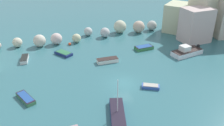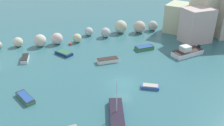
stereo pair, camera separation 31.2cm
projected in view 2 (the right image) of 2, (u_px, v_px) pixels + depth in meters
name	position (u px, v px, depth m)	size (l,w,h in m)	color
cove_water	(123.00, 83.00, 34.92)	(160.00, 160.00, 0.00)	#326971
cliff_headland_right	(214.00, 18.00, 51.52)	(18.76, 15.52, 9.85)	beige
rock_breakwater	(97.00, 32.00, 50.57)	(34.00, 4.64, 2.76)	#B6B09C
channel_buoy	(70.00, 44.00, 47.24)	(0.55, 0.55, 0.55)	#E04C28
moored_boat_0	(116.00, 113.00, 28.39)	(3.11, 5.58, 4.95)	navy
moored_boat_1	(144.00, 48.00, 45.45)	(3.47, 1.74, 0.61)	#377F46
moored_boat_2	(187.00, 52.00, 43.08)	(5.97, 3.09, 1.86)	white
moored_boat_3	(25.00, 59.00, 41.36)	(1.54, 3.15, 0.66)	silver
moored_boat_4	(25.00, 98.00, 31.36)	(2.41, 3.68, 0.53)	#417B50
moored_boat_5	(108.00, 60.00, 40.75)	(3.61, 1.45, 0.68)	white
moored_boat_6	(64.00, 53.00, 43.43)	(3.03, 3.53, 0.54)	navy
moored_boat_7	(150.00, 87.00, 33.75)	(2.65, 2.13, 0.49)	#375AB4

